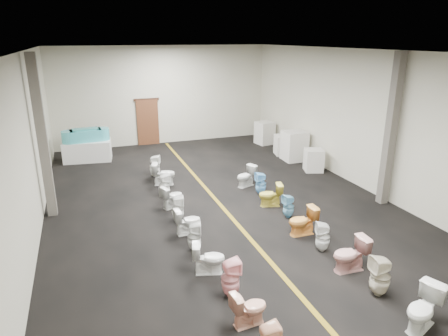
{
  "coord_description": "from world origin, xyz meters",
  "views": [
    {
      "loc": [
        -3.68,
        -10.54,
        4.86
      ],
      "look_at": [
        0.48,
        1.0,
        0.82
      ],
      "focal_mm": 32.0,
      "sensor_mm": 36.0,
      "label": 1
    }
  ],
  "objects_px": {
    "bathtub": "(86,135)",
    "appliance_crate_c": "(284,145)",
    "toilet_left_7": "(178,208)",
    "toilet_right_3": "(350,255)",
    "display_table": "(88,151)",
    "toilet_right_7": "(270,195)",
    "toilet_left_5": "(194,237)",
    "toilet_left_4": "(209,258)",
    "toilet_left_6": "(188,221)",
    "toilet_right_5": "(303,221)",
    "toilet_right_9": "(246,176)",
    "toilet_right_1": "(424,309)",
    "toilet_left_2": "(249,308)",
    "toilet_left_3": "(230,278)",
    "toilet_right_6": "(289,206)",
    "toilet_right_8": "(261,183)",
    "toilet_left_8": "(172,197)",
    "appliance_crate_d": "(265,133)",
    "toilet_left_9": "(164,185)",
    "toilet_left_10": "(164,174)",
    "toilet_left_11": "(155,166)",
    "toilet_right_4": "(323,237)",
    "appliance_crate_a": "(314,160)",
    "toilet_right_2": "(380,276)",
    "appliance_crate_b": "(294,146)"
  },
  "relations": [
    {
      "from": "bathtub",
      "to": "toilet_left_7",
      "type": "distance_m",
      "value": 7.14
    },
    {
      "from": "toilet_left_2",
      "to": "toilet_right_9",
      "type": "height_order",
      "value": "toilet_right_9"
    },
    {
      "from": "toilet_right_9",
      "to": "toilet_left_3",
      "type": "bearing_deg",
      "value": -46.86
    },
    {
      "from": "toilet_left_6",
      "to": "toilet_left_8",
      "type": "relative_size",
      "value": 1.0
    },
    {
      "from": "appliance_crate_d",
      "to": "toilet_left_8",
      "type": "height_order",
      "value": "appliance_crate_d"
    },
    {
      "from": "appliance_crate_a",
      "to": "toilet_right_5",
      "type": "distance_m",
      "value": 5.33
    },
    {
      "from": "toilet_right_5",
      "to": "toilet_right_9",
      "type": "distance_m",
      "value": 3.72
    },
    {
      "from": "toilet_left_10",
      "to": "toilet_left_11",
      "type": "bearing_deg",
      "value": 24.68
    },
    {
      "from": "toilet_right_6",
      "to": "toilet_right_5",
      "type": "bearing_deg",
      "value": -12.76
    },
    {
      "from": "toilet_right_6",
      "to": "toilet_left_8",
      "type": "bearing_deg",
      "value": -125.83
    },
    {
      "from": "toilet_left_11",
      "to": "appliance_crate_a",
      "type": "bearing_deg",
      "value": -81.4
    },
    {
      "from": "appliance_crate_a",
      "to": "toilet_left_4",
      "type": "bearing_deg",
      "value": -138.18
    },
    {
      "from": "toilet_left_7",
      "to": "toilet_left_9",
      "type": "height_order",
      "value": "toilet_left_9"
    },
    {
      "from": "toilet_left_3",
      "to": "toilet_right_4",
      "type": "height_order",
      "value": "toilet_left_3"
    },
    {
      "from": "toilet_left_7",
      "to": "toilet_right_9",
      "type": "relative_size",
      "value": 0.99
    },
    {
      "from": "bathtub",
      "to": "appliance_crate_a",
      "type": "distance_m",
      "value": 9.11
    },
    {
      "from": "toilet_left_3",
      "to": "toilet_right_6",
      "type": "distance_m",
      "value": 3.96
    },
    {
      "from": "toilet_left_2",
      "to": "toilet_left_9",
      "type": "xyz_separation_m",
      "value": [
        -0.17,
        6.41,
        0.04
      ]
    },
    {
      "from": "display_table",
      "to": "toilet_left_6",
      "type": "relative_size",
      "value": 2.68
    },
    {
      "from": "appliance_crate_c",
      "to": "toilet_left_8",
      "type": "distance_m",
      "value": 7.01
    },
    {
      "from": "toilet_left_9",
      "to": "toilet_right_6",
      "type": "relative_size",
      "value": 1.1
    },
    {
      "from": "toilet_left_10",
      "to": "toilet_right_9",
      "type": "distance_m",
      "value": 2.82
    },
    {
      "from": "toilet_left_2",
      "to": "toilet_left_7",
      "type": "bearing_deg",
      "value": -2.76
    },
    {
      "from": "toilet_left_6",
      "to": "toilet_right_3",
      "type": "height_order",
      "value": "toilet_right_3"
    },
    {
      "from": "toilet_left_11",
      "to": "toilet_right_9",
      "type": "bearing_deg",
      "value": -104.56
    },
    {
      "from": "appliance_crate_c",
      "to": "toilet_right_8",
      "type": "relative_size",
      "value": 1.11
    },
    {
      "from": "toilet_left_5",
      "to": "toilet_right_2",
      "type": "relative_size",
      "value": 0.83
    },
    {
      "from": "appliance_crate_c",
      "to": "toilet_left_4",
      "type": "height_order",
      "value": "appliance_crate_c"
    },
    {
      "from": "toilet_right_3",
      "to": "display_table",
      "type": "bearing_deg",
      "value": -151.92
    },
    {
      "from": "appliance_crate_d",
      "to": "toilet_right_8",
      "type": "xyz_separation_m",
      "value": [
        -2.89,
        -5.81,
        -0.15
      ]
    },
    {
      "from": "toilet_right_7",
      "to": "toilet_right_1",
      "type": "bearing_deg",
      "value": 15.41
    },
    {
      "from": "toilet_right_3",
      "to": "toilet_right_8",
      "type": "distance_m",
      "value": 4.69
    },
    {
      "from": "toilet_left_3",
      "to": "toilet_left_5",
      "type": "xyz_separation_m",
      "value": [
        -0.18,
        1.95,
        -0.05
      ]
    },
    {
      "from": "bathtub",
      "to": "toilet_right_1",
      "type": "distance_m",
      "value": 13.47
    },
    {
      "from": "toilet_left_5",
      "to": "toilet_right_5",
      "type": "height_order",
      "value": "toilet_right_5"
    },
    {
      "from": "toilet_left_7",
      "to": "toilet_right_7",
      "type": "height_order",
      "value": "toilet_left_7"
    },
    {
      "from": "display_table",
      "to": "appliance_crate_d",
      "type": "relative_size",
      "value": 1.76
    },
    {
      "from": "toilet_right_5",
      "to": "toilet_right_8",
      "type": "distance_m",
      "value": 2.87
    },
    {
      "from": "toilet_left_8",
      "to": "appliance_crate_b",
      "type": "bearing_deg",
      "value": -83.64
    },
    {
      "from": "toilet_right_1",
      "to": "toilet_right_7",
      "type": "xyz_separation_m",
      "value": [
        -0.12,
        5.71,
        -0.05
      ]
    },
    {
      "from": "toilet_right_7",
      "to": "toilet_left_5",
      "type": "bearing_deg",
      "value": -44.33
    },
    {
      "from": "toilet_left_9",
      "to": "toilet_left_3",
      "type": "bearing_deg",
      "value": 173.11
    },
    {
      "from": "toilet_left_8",
      "to": "toilet_right_1",
      "type": "height_order",
      "value": "toilet_right_1"
    },
    {
      "from": "appliance_crate_d",
      "to": "toilet_right_6",
      "type": "xyz_separation_m",
      "value": [
        -2.89,
        -7.66,
        -0.19
      ]
    },
    {
      "from": "toilet_left_4",
      "to": "toilet_left_6",
      "type": "height_order",
      "value": "toilet_left_4"
    },
    {
      "from": "toilet_left_3",
      "to": "toilet_right_8",
      "type": "height_order",
      "value": "toilet_left_3"
    },
    {
      "from": "appliance_crate_a",
      "to": "toilet_right_5",
      "type": "height_order",
      "value": "appliance_crate_a"
    },
    {
      "from": "toilet_left_2",
      "to": "toilet_right_9",
      "type": "xyz_separation_m",
      "value": [
        2.63,
        6.37,
        0.03
      ]
    },
    {
      "from": "bathtub",
      "to": "appliance_crate_c",
      "type": "relative_size",
      "value": 2.22
    },
    {
      "from": "toilet_left_7",
      "to": "toilet_left_8",
      "type": "bearing_deg",
      "value": 7.86
    }
  ]
}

